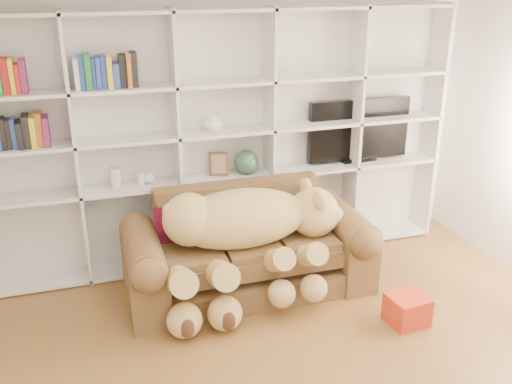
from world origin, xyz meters
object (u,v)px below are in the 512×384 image
object	(u,v)px
sofa	(247,254)
teddy_bear	(245,233)
tv	(359,131)
gift_box	(407,310)

from	to	relation	value
sofa	teddy_bear	xyz separation A→B (m)	(-0.07, -0.18, 0.30)
teddy_bear	tv	world-z (taller)	tv
sofa	gift_box	world-z (taller)	sofa
sofa	teddy_bear	world-z (taller)	teddy_bear
sofa	teddy_bear	bearing A→B (deg)	-111.21
teddy_bear	gift_box	world-z (taller)	teddy_bear
teddy_bear	tv	xyz separation A→B (m)	(1.44, 0.85, 0.54)
sofa	gift_box	bearing A→B (deg)	-40.54
sofa	tv	size ratio (longest dim) A/B	2.00
teddy_bear	gift_box	size ratio (longest dim) A/B	5.67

